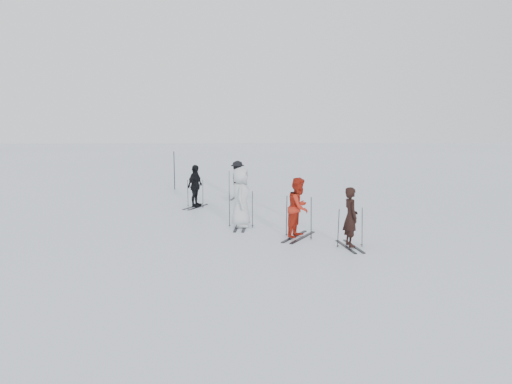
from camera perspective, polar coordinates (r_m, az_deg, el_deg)
The scene contains 12 objects.
ground at distance 17.38m, azimuth 0.08°, elevation -3.74°, with size 120.00×120.00×0.00m, color silver.
skier_near_dark at distance 14.46m, azimuth 10.76°, elevation -2.91°, with size 0.62×0.41×1.70m, color black.
skier_red at distance 15.39m, azimuth 4.92°, elevation -1.86°, with size 0.89×0.70×1.84m, color #B02413.
skier_grey at distance 16.82m, azimuth -1.74°, elevation -0.68°, with size 0.98×0.64×2.01m, color silver.
skier_uphill_left at distance 20.82m, azimuth -6.97°, elevation 0.64°, with size 1.02×0.42×1.74m, color black.
skier_uphill_far at distance 23.23m, azimuth -2.12°, elevation 1.43°, with size 1.10×0.63×1.70m, color black.
skis_near_dark at distance 14.52m, azimuth 10.73°, elevation -3.96°, with size 0.84×1.60×1.16m, color black, non-canonical shape.
skis_red at distance 15.43m, azimuth 4.91°, elevation -2.78°, with size 0.97×1.84×1.34m, color black, non-canonical shape.
skis_grey at distance 16.88m, azimuth -1.73°, elevation -1.90°, with size 0.93×1.75×1.28m, color black, non-canonical shape.
skis_uphill_left at distance 20.86m, azimuth -6.96°, elevation -0.13°, with size 0.86×1.62×1.18m, color black, non-canonical shape.
skis_uphill_far at distance 23.25m, azimuth -2.12°, elevation 0.94°, with size 0.94×1.78×1.30m, color black, non-canonical shape.
piste_marker at distance 26.27m, azimuth -9.32°, elevation 2.43°, with size 0.04×0.04×1.98m, color black.
Camera 1 is at (-0.45, -17.00, 3.63)m, focal length 35.00 mm.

